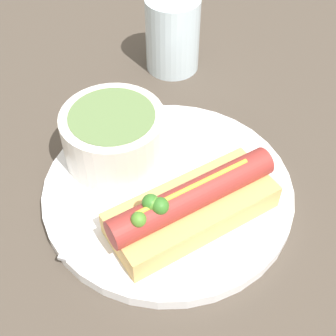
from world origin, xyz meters
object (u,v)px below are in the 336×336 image
Objects in this scene: hot_dog at (191,205)px; drinking_glass at (173,34)px; spoon at (106,172)px; soup_bowl at (114,135)px; salt_shaker at (182,22)px.

hot_dog is 1.77× the size of drinking_glass.
spoon is at bearing -115.87° from drinking_glass.
soup_bowl is 1.61× the size of salt_shaker.
drinking_glass reaches higher than soup_bowl.
salt_shaker is (0.04, 0.34, -0.00)m from hot_dog.
drinking_glass reaches higher than hot_dog.
salt_shaker is (0.11, 0.24, -0.01)m from soup_bowl.
drinking_glass is at bearing 61.67° from hot_dog.
soup_bowl is 0.26m from salt_shaker.
hot_dog is 0.11m from spoon.
spoon is (-0.01, -0.03, -0.03)m from soup_bowl.
salt_shaker is at bearing 58.56° from hot_dog.
hot_dog is at bearing -107.26° from spoon.
drinking_glass reaches higher than salt_shaker.
hot_dog is 1.20× the size of spoon.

